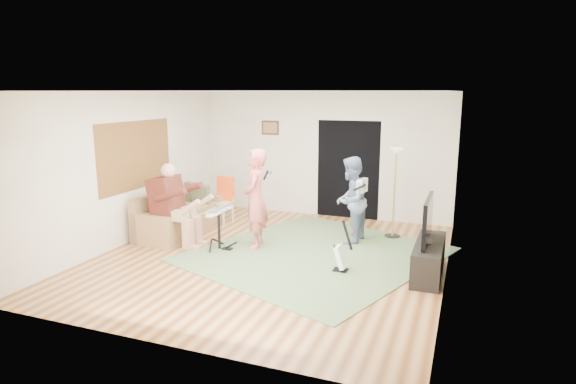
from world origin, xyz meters
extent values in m
plane|color=brown|center=(0.00, 0.00, 0.00)|extent=(6.00, 6.00, 0.00)
plane|color=white|center=(0.00, 0.00, 2.70)|extent=(6.00, 6.00, 0.00)
plane|color=brown|center=(-2.74, 0.20, 1.55)|extent=(0.00, 2.05, 2.05)
plane|color=black|center=(0.55, 2.99, 1.05)|extent=(2.10, 0.00, 2.10)
cube|color=#3F2314|center=(-1.25, 2.99, 1.90)|extent=(0.42, 0.03, 0.32)
cube|color=#526D42|center=(0.65, 0.41, 0.01)|extent=(4.60, 4.78, 0.02)
cube|color=#98744C|center=(-2.20, 0.73, 0.20)|extent=(0.81, 1.62, 0.40)
cube|color=#98744C|center=(-2.54, 0.73, 0.40)|extent=(0.15, 2.00, 0.81)
cube|color=#98744C|center=(-2.20, 1.63, 0.29)|extent=(0.81, 0.19, 0.57)
cube|color=#98744C|center=(-2.20, -0.18, 0.29)|extent=(0.81, 0.19, 0.57)
cube|color=#592319|center=(-2.05, 0.08, 0.88)|extent=(0.41, 0.53, 0.67)
sphere|color=tan|center=(-1.98, 0.08, 1.33)|extent=(0.27, 0.27, 0.27)
cylinder|color=black|center=(-1.00, 0.08, 0.35)|extent=(0.05, 0.05, 0.66)
cube|color=white|center=(-1.00, 0.08, 0.67)|extent=(0.13, 0.66, 0.04)
imported|color=#D35F5C|center=(-0.46, 0.44, 0.87)|extent=(0.56, 0.72, 1.74)
imported|color=slate|center=(1.02, 1.27, 0.79)|extent=(0.65, 0.80, 1.57)
cube|color=black|center=(1.24, -0.20, 0.02)|extent=(0.22, 0.18, 0.03)
cube|color=white|center=(1.24, -0.20, 0.23)|extent=(0.17, 0.26, 0.35)
cylinder|color=black|center=(1.33, -0.20, 0.59)|extent=(0.18, 0.04, 0.45)
cylinder|color=black|center=(1.71, 1.87, 0.01)|extent=(0.30, 0.30, 0.03)
cylinder|color=#9D8143|center=(1.71, 1.87, 0.82)|extent=(0.04, 0.04, 1.60)
cone|color=white|center=(1.71, 1.87, 1.63)|extent=(0.27, 0.27, 0.11)
cube|color=beige|center=(-1.80, 1.63, 0.43)|extent=(0.44, 0.44, 0.04)
cube|color=#FF5A1A|center=(-1.80, 1.81, 0.75)|extent=(0.39, 0.11, 0.40)
cube|color=black|center=(2.50, 0.13, 0.25)|extent=(0.40, 1.40, 0.50)
cube|color=black|center=(2.45, 0.13, 0.85)|extent=(0.06, 1.08, 0.66)
camera|label=1|loc=(2.94, -6.98, 2.69)|focal=30.00mm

